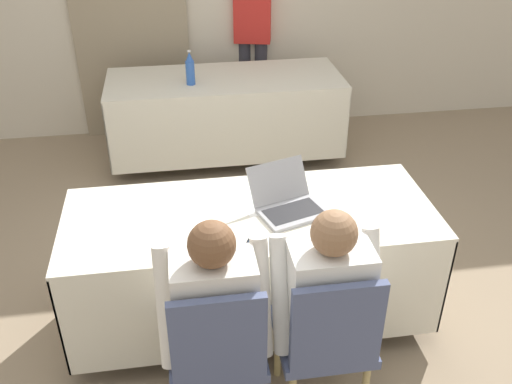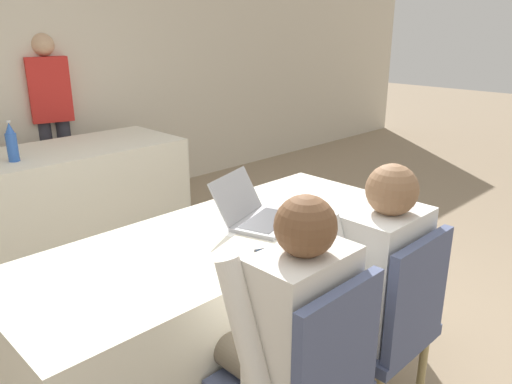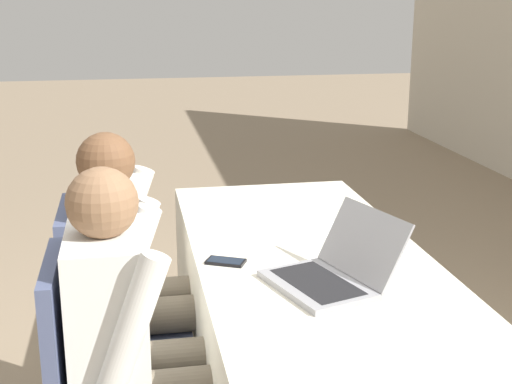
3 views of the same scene
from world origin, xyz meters
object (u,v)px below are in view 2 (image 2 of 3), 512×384
Objects in this scene: cell_phone at (267,256)px; person_checkered_shirt at (285,328)px; person_white_shirt at (367,279)px; chair_near_left at (306,381)px; person_red_shirt at (52,114)px; water_bottle at (12,143)px; chair_near_right at (386,322)px; laptop at (258,214)px.

cell_phone is 0.12× the size of person_checkered_shirt.
person_white_shirt reaches higher than cell_phone.
chair_near_left is 0.57× the size of person_red_shirt.
chair_near_left is 0.78× the size of person_white_shirt.
water_bottle is 0.24× the size of person_white_shirt.
chair_near_right is 3.52m from person_red_shirt.
person_checkered_shirt is 0.51m from person_white_shirt.
person_checkered_shirt is at bearing -88.22° from person_red_shirt.
person_white_shirt is (0.51, 0.00, 0.00)m from person_checkered_shirt.
person_white_shirt is 3.40m from person_red_shirt.
cell_phone is 0.16× the size of chair_near_right.
cell_phone is 2.29m from water_bottle.
cell_phone is 0.16× the size of chair_near_left.
chair_near_left is 0.51m from chair_near_right.
laptop reaches higher than chair_near_right.
cell_phone is at bearing -118.45° from chair_near_left.
chair_near_right is at bearing -180.00° from chair_near_left.
person_red_shirt is at bearing 67.38° from laptop.
chair_near_left is at bearing 90.00° from person_checkered_shirt.
water_bottle reaches higher than cell_phone.
laptop is at bearing -81.41° from person_red_shirt.
cell_phone is at bearing -85.66° from water_bottle.
person_red_shirt reaches higher than person_white_shirt.
person_red_shirt is at bearing 107.62° from cell_phone.
water_bottle is 2.59m from person_checkered_shirt.
cell_phone is at bearing -126.07° from person_checkered_shirt.
chair_near_right is 0.19m from person_white_shirt.
chair_near_left is at bearing -92.32° from cell_phone.
person_checkered_shirt is (-0.05, -2.58, -0.22)m from water_bottle.
chair_near_left is at bearing -87.89° from person_red_shirt.
person_checkered_shirt is at bearing -91.03° from water_bottle.
person_checkered_shirt is at bearing -99.94° from cell_phone.
chair_near_left is 0.78× the size of person_checkered_shirt.
person_white_shirt reaches higher than water_bottle.
chair_near_right is at bearing -104.16° from laptop.
person_white_shirt is at bearing -180.00° from person_checkered_shirt.
person_checkered_shirt is (-0.51, 0.10, 0.16)m from chair_near_right.
water_bottle reaches higher than chair_near_left.
person_white_shirt is at bearing -168.44° from chair_near_left.
laptop is 0.47× the size of chair_near_left.
person_checkered_shirt is (-0.22, -0.30, -0.10)m from cell_phone.
laptop is 0.88m from chair_near_left.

